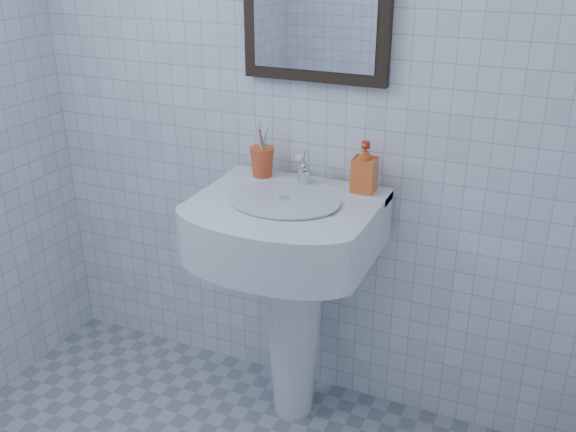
% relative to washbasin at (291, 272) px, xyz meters
% --- Properties ---
extents(wall_back, '(2.20, 0.02, 2.50)m').
position_rel_washbasin_xyz_m(wall_back, '(-0.03, 0.21, 0.64)').
color(wall_back, silver).
rests_on(wall_back, ground).
extents(washbasin, '(0.59, 0.43, 0.91)m').
position_rel_washbasin_xyz_m(washbasin, '(0.00, 0.00, 0.00)').
color(washbasin, white).
rests_on(washbasin, ground).
extents(faucet, '(0.05, 0.11, 0.12)m').
position_rel_washbasin_xyz_m(faucet, '(0.00, 0.11, 0.34)').
color(faucet, silver).
rests_on(faucet, washbasin).
extents(toothbrush_cup, '(0.11, 0.11, 0.10)m').
position_rel_washbasin_xyz_m(toothbrush_cup, '(-0.16, 0.12, 0.34)').
color(toothbrush_cup, '#DF4C23').
rests_on(toothbrush_cup, washbasin).
extents(soap_dispenser, '(0.08, 0.08, 0.17)m').
position_rel_washbasin_xyz_m(soap_dispenser, '(0.21, 0.13, 0.38)').
color(soap_dispenser, red).
rests_on(soap_dispenser, washbasin).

